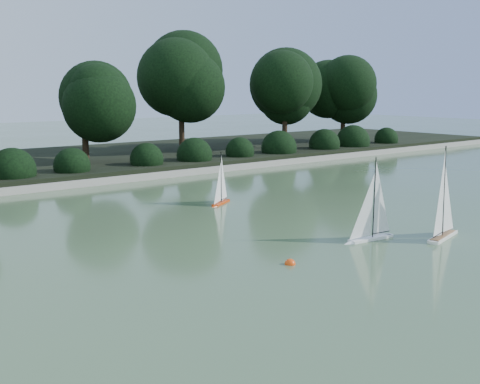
# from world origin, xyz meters

# --- Properties ---
(ground) EXTENTS (80.00, 80.00, 0.00)m
(ground) POSITION_xyz_m (0.00, 0.00, 0.00)
(ground) COLOR #3B5634
(ground) RESTS_ON ground
(pond_coping) EXTENTS (40.00, 0.35, 0.18)m
(pond_coping) POSITION_xyz_m (0.00, 9.00, 0.09)
(pond_coping) COLOR gray
(pond_coping) RESTS_ON ground
(far_bank) EXTENTS (40.00, 8.00, 0.30)m
(far_bank) POSITION_xyz_m (0.00, 13.00, 0.15)
(far_bank) COLOR black
(far_bank) RESTS_ON ground
(tree_line) EXTENTS (26.31, 3.93, 4.39)m
(tree_line) POSITION_xyz_m (1.23, 11.44, 2.64)
(tree_line) COLOR black
(tree_line) RESTS_ON ground
(shrub_hedge) EXTENTS (29.10, 1.10, 1.10)m
(shrub_hedge) POSITION_xyz_m (0.00, 9.90, 0.45)
(shrub_hedge) COLOR black
(shrub_hedge) RESTS_ON ground
(sailboat_white_a) EXTENTS (1.13, 0.30, 1.53)m
(sailboat_white_a) POSITION_xyz_m (1.16, 0.49, 0.24)
(sailboat_white_a) COLOR white
(sailboat_white_a) RESTS_ON ground
(sailboat_white_b) EXTENTS (1.26, 0.50, 1.73)m
(sailboat_white_b) POSITION_xyz_m (2.43, -0.21, 0.27)
(sailboat_white_b) COLOR white
(sailboat_white_b) RESTS_ON ground
(sailboat_orange) EXTENTS (0.85, 0.57, 1.25)m
(sailboat_orange) POSITION_xyz_m (1.15, 4.70, 0.20)
(sailboat_orange) COLOR #D93804
(sailboat_orange) RESTS_ON ground
(race_buoy) EXTENTS (0.17, 0.17, 0.17)m
(race_buoy) POSITION_xyz_m (-0.85, 0.29, 0.00)
(race_buoy) COLOR #F5450C
(race_buoy) RESTS_ON ground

